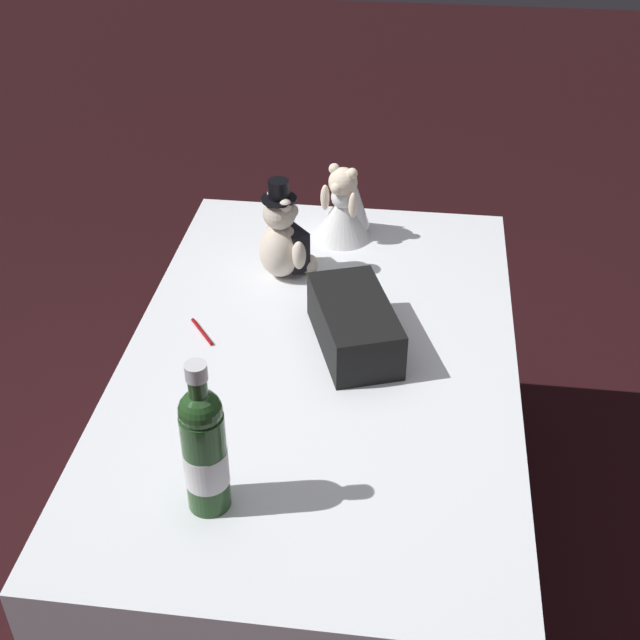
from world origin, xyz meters
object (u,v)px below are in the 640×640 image
champagne_bottle (204,449)px  signing_pen (201,331)px  teddy_bear_bride (345,206)px  teddy_bear_groom (284,240)px  gift_case_black (354,325)px

champagne_bottle → signing_pen: bearing=15.4°
signing_pen → teddy_bear_bride: bearing=-29.9°
teddy_bear_bride → teddy_bear_groom: bearing=148.1°
gift_case_black → signing_pen: bearing=89.3°
champagne_bottle → signing_pen: champagne_bottle is taller
teddy_bear_bride → gift_case_black: teddy_bear_bride is taller
signing_pen → gift_case_black: (-0.00, -0.38, 0.06)m
teddy_bear_bride → signing_pen: bearing=150.1°
gift_case_black → teddy_bear_bride: bearing=8.2°
teddy_bear_groom → gift_case_black: size_ratio=0.79×
teddy_bear_groom → signing_pen: bearing=151.8°
teddy_bear_groom → champagne_bottle: (-0.85, 0.01, 0.04)m
teddy_bear_groom → signing_pen: 0.35m
champagne_bottle → signing_pen: 0.58m
teddy_bear_groom → champagne_bottle: size_ratio=0.82×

